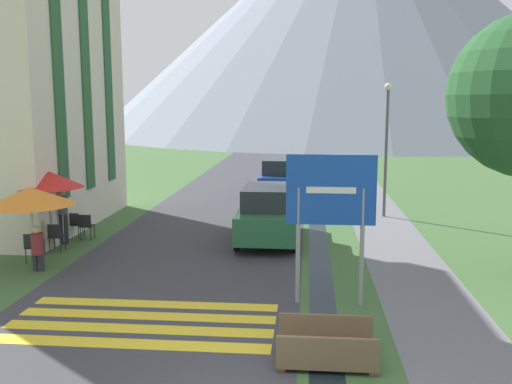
% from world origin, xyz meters
% --- Properties ---
extents(ground_plane, '(160.00, 160.00, 0.00)m').
position_xyz_m(ground_plane, '(0.00, 20.00, 0.00)').
color(ground_plane, '#3D6033').
extents(road, '(6.40, 60.00, 0.01)m').
position_xyz_m(road, '(-2.50, 30.00, 0.00)').
color(road, '#38383D').
rests_on(road, ground_plane).
extents(footpath, '(2.20, 60.00, 0.01)m').
position_xyz_m(footpath, '(3.60, 30.00, 0.00)').
color(footpath, slate).
rests_on(footpath, ground_plane).
extents(drainage_channel, '(0.60, 60.00, 0.00)m').
position_xyz_m(drainage_channel, '(1.20, 30.00, 0.00)').
color(drainage_channel, black).
rests_on(drainage_channel, ground_plane).
extents(crosswalk_marking, '(5.44, 2.54, 0.01)m').
position_xyz_m(crosswalk_marking, '(-2.50, 3.26, 0.01)').
color(crosswalk_marking, yellow).
rests_on(crosswalk_marking, ground_plane).
extents(mountain_distant, '(74.13, 74.13, 33.42)m').
position_xyz_m(mountain_distant, '(7.73, 76.62, 16.71)').
color(mountain_distant, gray).
rests_on(mountain_distant, ground_plane).
extents(hotel_building, '(5.42, 8.60, 11.18)m').
position_xyz_m(hotel_building, '(-9.39, 12.00, 6.03)').
color(hotel_building, beige).
rests_on(hotel_building, ground_plane).
extents(road_sign, '(1.95, 0.11, 3.35)m').
position_xyz_m(road_sign, '(1.34, 4.71, 2.25)').
color(road_sign, gray).
rests_on(road_sign, ground_plane).
extents(footbridge, '(1.70, 1.10, 0.65)m').
position_xyz_m(footbridge, '(1.20, 1.85, 0.23)').
color(footbridge, brown).
rests_on(footbridge, ground_plane).
extents(parked_car_near, '(1.92, 4.29, 1.82)m').
position_xyz_m(parked_car_near, '(-0.40, 10.34, 0.91)').
color(parked_car_near, '#28663D').
rests_on(parked_car_near, ground_plane).
extents(parked_car_far, '(1.82, 4.41, 1.82)m').
position_xyz_m(parked_car_far, '(-0.51, 19.18, 0.91)').
color(parked_car_far, navy).
rests_on(parked_car_far, ground_plane).
extents(cafe_chair_near_right, '(0.40, 0.40, 0.85)m').
position_xyz_m(cafe_chair_near_right, '(-6.77, 7.20, 0.51)').
color(cafe_chair_near_right, '#232328').
rests_on(cafe_chair_near_right, ground_plane).
extents(cafe_chair_far_left, '(0.40, 0.40, 0.85)m').
position_xyz_m(cafe_chair_far_left, '(-6.33, 9.96, 0.51)').
color(cafe_chair_far_left, '#232328').
rests_on(cafe_chair_far_left, ground_plane).
extents(cafe_chair_far_right, '(0.40, 0.40, 0.85)m').
position_xyz_m(cafe_chair_far_right, '(-6.83, 10.19, 0.51)').
color(cafe_chair_far_right, '#232328').
rests_on(cafe_chair_far_right, ground_plane).
extents(cafe_chair_middle, '(0.40, 0.40, 0.85)m').
position_xyz_m(cafe_chair_middle, '(-6.68, 8.47, 0.51)').
color(cafe_chair_middle, '#232328').
rests_on(cafe_chair_middle, ground_plane).
extents(cafe_umbrella_front_orange, '(2.27, 2.27, 2.26)m').
position_xyz_m(cafe_umbrella_front_orange, '(-6.40, 6.52, 2.02)').
color(cafe_umbrella_front_orange, '#B7B2A8').
rests_on(cafe_umbrella_front_orange, ground_plane).
extents(cafe_umbrella_middle_red, '(2.00, 2.00, 2.40)m').
position_xyz_m(cafe_umbrella_middle_red, '(-6.89, 8.72, 2.15)').
color(cafe_umbrella_middle_red, '#B7B2A8').
rests_on(cafe_umbrella_middle_red, ground_plane).
extents(person_seated_near, '(0.32, 0.32, 1.24)m').
position_xyz_m(person_seated_near, '(-6.29, 6.52, 0.68)').
color(person_seated_near, '#282833').
rests_on(person_seated_near, ground_plane).
extents(person_seated_far, '(0.32, 0.32, 1.21)m').
position_xyz_m(person_seated_far, '(-7.06, 8.19, 0.67)').
color(person_seated_far, '#282833').
rests_on(person_seated_far, ground_plane).
extents(person_standing_terrace, '(0.32, 0.32, 1.74)m').
position_xyz_m(person_standing_terrace, '(-6.84, 9.37, 1.01)').
color(person_standing_terrace, '#282833').
rests_on(person_standing_terrace, ground_plane).
extents(streetlamp, '(0.28, 0.28, 5.16)m').
position_xyz_m(streetlamp, '(3.83, 14.75, 3.06)').
color(streetlamp, '#515156').
rests_on(streetlamp, ground_plane).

